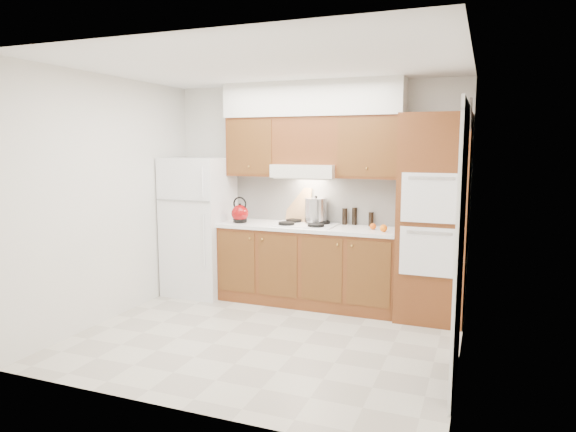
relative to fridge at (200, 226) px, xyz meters
The scene contains 26 objects.
floor 2.00m from the fridge, 39.06° to the right, with size 3.60×3.60×0.00m, color beige.
ceiling 2.51m from the fridge, 39.06° to the right, with size 3.60×3.60×0.00m, color white.
wall_back 1.52m from the fridge, 14.37° to the left, with size 3.60×0.02×2.60m, color white.
wall_left 1.28m from the fridge, 109.11° to the right, with size 0.02×3.00×2.60m, color white.
wall_right 3.43m from the fridge, 19.58° to the right, with size 0.02×3.00×2.60m, color white.
fridge is the anchor object (origin of this frame).
base_cabinets 1.49m from the fridge, ahead, with size 2.11×0.60×0.90m, color brown.
countertop 1.43m from the fridge, ahead, with size 2.13×0.62×0.04m, color white.
backsplash 1.51m from the fridge, 13.56° to the left, with size 2.11×0.03×0.56m, color white.
oven_cabinet 2.86m from the fridge, ahead, with size 0.70×0.65×2.20m, color brown.
upper_cab_left 1.22m from the fridge, 15.78° to the left, with size 0.63×0.33×0.70m, color brown.
upper_cab_right 2.35m from the fridge, ahead, with size 0.73×0.33×0.70m, color brown.
range_hood 1.56m from the fridge, ahead, with size 0.75×0.45×0.15m, color silver.
upper_cab_over_hood 1.75m from the fridge, ahead, with size 0.75×0.33×0.55m, color brown.
soffit 2.11m from the fridge, ahead, with size 2.13×0.36×0.40m, color silver.
cooktop 1.38m from the fridge, ahead, with size 0.74×0.50×0.01m, color white.
doorway 3.53m from the fridge, 25.02° to the right, with size 0.02×0.90×2.10m, color black.
wall_clock 3.49m from the fridge, 10.48° to the right, with size 0.30×0.30×0.02m, color #3F3833.
kettle 0.62m from the fridge, ahead, with size 0.21×0.21×0.21m, color maroon.
cutting_board 1.29m from the fridge, 14.27° to the left, with size 0.33×0.02×0.44m, color tan.
stock_pot 1.51m from the fridge, ahead, with size 0.26×0.26×0.27m, color #B8B8BD.
condiment_a 1.95m from the fridge, ahead, with size 0.06×0.06×0.20m, color black.
condiment_b 1.84m from the fridge, ahead, with size 0.06×0.06×0.19m, color black.
condiment_c 2.15m from the fridge, ahead, with size 0.06×0.06×0.16m, color black.
orange_near 2.34m from the fridge, ahead, with size 0.08×0.08×0.08m, color orange.
orange_far 2.20m from the fridge, ahead, with size 0.07×0.07×0.07m, color #DA4C0B.
Camera 1 is at (1.95, -4.42, 1.87)m, focal length 32.00 mm.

